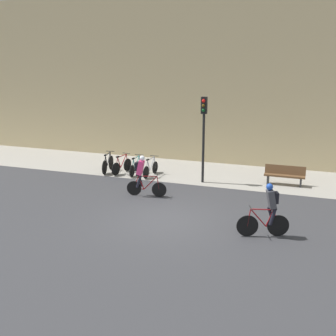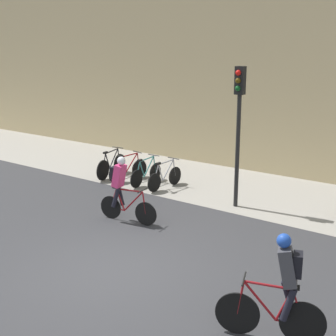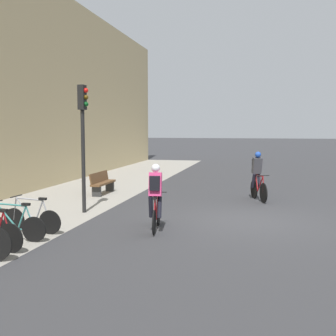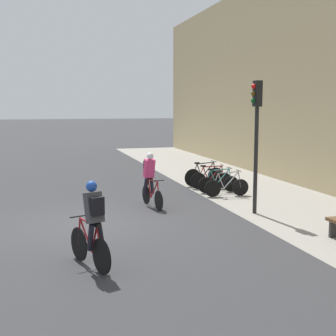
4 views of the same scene
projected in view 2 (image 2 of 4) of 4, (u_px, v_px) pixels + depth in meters
ground at (114, 271)px, 9.68m from camera, size 200.00×200.00×0.00m
kerb_strip at (257, 191)px, 14.96m from camera, size 44.00×4.50×0.01m
building_facade at (296, 45)px, 15.81m from camera, size 44.00×0.60×9.07m
cyclist_pink at (121, 187)px, 12.23m from camera, size 1.71×0.52×1.75m
cyclist_grey at (282, 286)px, 7.16m from camera, size 1.63×0.68×1.80m
parked_bike_0 at (111, 165)px, 16.56m from camera, size 0.46×1.76×0.99m
parked_bike_1 at (128, 169)px, 16.12m from camera, size 0.47×1.63×0.96m
parked_bike_2 at (146, 173)px, 15.67m from camera, size 0.46×1.64×0.94m
parked_bike_3 at (165, 177)px, 15.22m from camera, size 0.46×1.66×0.94m
traffic_light_pole at (239, 112)px, 12.90m from camera, size 0.26×0.30×3.99m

